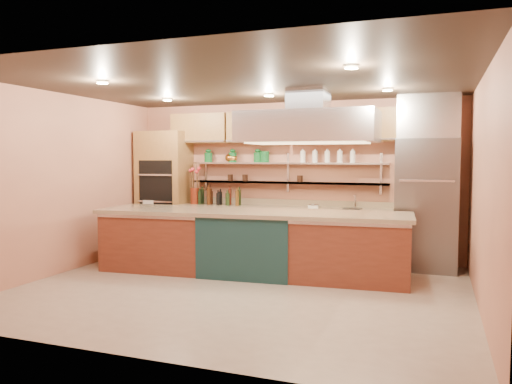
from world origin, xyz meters
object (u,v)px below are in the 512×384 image
at_px(copper_kettle, 230,158).
at_px(green_canister, 265,157).
at_px(kitchen_scale, 314,205).
at_px(island, 251,242).
at_px(refrigerator, 426,205).
at_px(flower_vase, 195,196).

xyz_separation_m(copper_kettle, green_canister, (0.68, 0.00, 0.02)).
xyz_separation_m(kitchen_scale, copper_kettle, (-1.65, 0.22, 0.82)).
relative_size(island, copper_kettle, 23.55).
height_order(kitchen_scale, green_canister, green_canister).
xyz_separation_m(island, green_canister, (-0.28, 1.47, 1.32)).
relative_size(island, kitchen_scale, 27.58).
bearing_deg(green_canister, island, -79.22).
bearing_deg(refrigerator, green_canister, 175.34).
xyz_separation_m(flower_vase, copper_kettle, (0.63, 0.22, 0.71)).
distance_m(kitchen_scale, green_canister, 1.30).
relative_size(refrigerator, green_canister, 10.46).
height_order(island, green_canister, green_canister).
xyz_separation_m(island, copper_kettle, (-0.96, 1.47, 1.30)).
height_order(flower_vase, kitchen_scale, flower_vase).
bearing_deg(green_canister, flower_vase, -170.46).
bearing_deg(kitchen_scale, copper_kettle, -179.46).
height_order(copper_kettle, green_canister, green_canister).
height_order(island, flower_vase, flower_vase).
distance_m(kitchen_scale, copper_kettle, 1.85).
bearing_deg(green_canister, kitchen_scale, -12.72).
relative_size(kitchen_scale, copper_kettle, 0.85).
bearing_deg(copper_kettle, island, -57.03).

